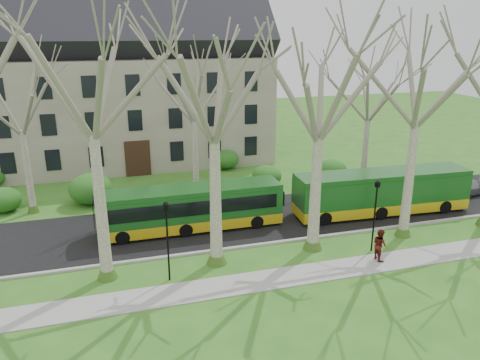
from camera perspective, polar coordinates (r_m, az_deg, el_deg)
name	(u,v)px	position (r m, az deg, el deg)	size (l,w,h in m)	color
ground	(271,256)	(27.51, 3.74, -9.28)	(120.00, 120.00, 0.00)	#30671D
sidewalk	(287,277)	(25.45, 5.71, -11.68)	(70.00, 2.00, 0.06)	gray
road	(243,220)	(32.22, 0.39, -4.93)	(80.00, 8.00, 0.06)	black
curb	(262,244)	(28.74, 2.72, -7.84)	(80.00, 0.25, 0.14)	#A5A39E
building	(128,77)	(47.17, -13.49, 12.06)	(26.50, 12.20, 16.00)	gray
tree_row_verge	(271,137)	(25.35, 3.83, 5.23)	(49.00, 7.00, 14.00)	gray
tree_row_far	(205,121)	(35.28, -4.28, 7.21)	(33.00, 7.00, 12.00)	gray
lamp_row	(278,222)	(25.57, 4.63, -5.13)	(36.22, 0.22, 4.30)	black
hedges	(159,177)	(38.87, -9.86, 0.41)	(30.60, 8.60, 2.00)	#33651D
bus_lead	(191,208)	(30.47, -5.97, -3.37)	(11.76, 2.45, 2.94)	#164F1A
bus_follow	(382,192)	(34.42, 16.89, -1.37)	(12.50, 2.60, 3.13)	#164F1A
sedan	(467,186)	(41.05, 25.98, -0.67)	(1.83, 4.50, 1.30)	#9E9EA2
pedestrian_b	(380,245)	(27.75, 16.66, -7.56)	(0.89, 0.69, 1.83)	#511512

